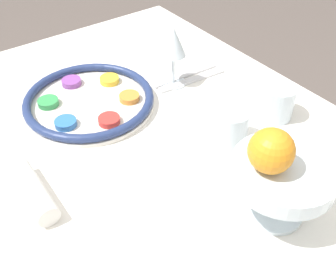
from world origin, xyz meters
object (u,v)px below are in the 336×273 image
Objects in this scene: wine_glass at (174,44)px; napkin_roll at (33,191)px; orange_fruit at (271,151)px; seder_plate at (89,100)px; cup_mid at (277,102)px; cup_near at (230,126)px; fruit_stand at (282,177)px.

napkin_roll is at bearing -70.06° from wine_glass.
wine_glass is 0.47m from napkin_roll.
orange_fruit is at bearing 48.82° from napkin_roll.
napkin_roll is at bearing -47.45° from seder_plate.
orange_fruit is at bearing 10.70° from seder_plate.
wine_glass is 2.13× the size of orange_fruit.
orange_fruit is 0.43m from napkin_roll.
napkin_roll is (-0.27, -0.30, -0.13)m from orange_fruit.
napkin_roll is at bearing -131.18° from orange_fruit.
napkin_roll is at bearing -99.28° from cup_mid.
cup_near is (0.29, 0.18, 0.02)m from seder_plate.
fruit_stand is 1.15× the size of napkin_roll.
fruit_stand reaches higher than seder_plate.
seder_plate is 3.86× the size of cup_mid.
seder_plate is 0.29m from napkin_roll.
cup_near is (-0.19, 0.07, -0.05)m from fruit_stand.
orange_fruit reaches higher than cup_mid.
cup_mid is at bearing 48.71° from seder_plate.
cup_mid is (-0.19, 0.21, -0.05)m from fruit_stand.
wine_glass is at bearing 166.61° from fruit_stand.
cup_mid is (0.29, 0.33, 0.02)m from seder_plate.
cup_mid is (0.25, 0.11, -0.07)m from wine_glass.
wine_glass is at bearing 171.28° from cup_near.
cup_mid is at bearing 90.50° from cup_near.
fruit_stand reaches higher than cup_mid.
orange_fruit is (-0.01, -0.03, 0.06)m from fruit_stand.
wine_glass reaches higher than napkin_roll.
napkin_roll reaches higher than seder_plate.
fruit_stand is at bearing 62.57° from orange_fruit.
wine_glass is at bearing -156.28° from cup_mid.
orange_fruit is 0.32m from cup_mid.
seder_plate is 4.21× the size of orange_fruit.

